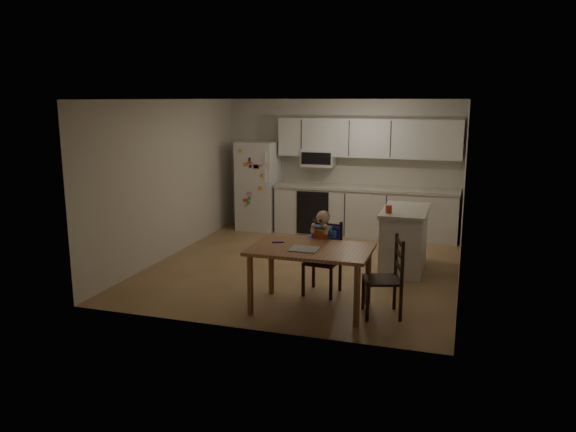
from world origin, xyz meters
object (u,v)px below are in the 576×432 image
(dining_table, at_px, (311,256))
(chair_side, at_px, (390,272))
(kitchen_island, at_px, (404,239))
(chair_booster, at_px, (324,243))
(red_cup, at_px, (389,209))
(refrigerator, at_px, (258,186))

(dining_table, distance_m, chair_side, 0.95)
(kitchen_island, height_order, chair_side, chair_side)
(chair_booster, bearing_deg, red_cup, 60.95)
(dining_table, xyz_separation_m, chair_booster, (0.00, 0.62, 0.00))
(chair_booster, bearing_deg, chair_side, -24.16)
(kitchen_island, xyz_separation_m, chair_booster, (-0.89, -1.38, 0.21))
(dining_table, distance_m, chair_booster, 0.62)
(red_cup, bearing_deg, dining_table, -113.43)
(chair_side, bearing_deg, refrigerator, -158.38)
(kitchen_island, bearing_deg, chair_booster, -122.90)
(kitchen_island, height_order, dining_table, kitchen_island)
(refrigerator, distance_m, dining_table, 4.38)
(refrigerator, distance_m, chair_booster, 3.86)
(refrigerator, xyz_separation_m, kitchen_island, (3.00, -1.84, -0.39))
(kitchen_island, height_order, red_cup, red_cup)
(dining_table, bearing_deg, refrigerator, 118.64)
(dining_table, height_order, chair_booster, chair_booster)
(red_cup, xyz_separation_m, chair_booster, (-0.70, -1.01, -0.31))
(kitchen_island, bearing_deg, dining_table, -114.22)
(chair_booster, relative_size, chair_side, 1.17)
(kitchen_island, relative_size, red_cup, 11.00)
(refrigerator, height_order, chair_booster, refrigerator)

